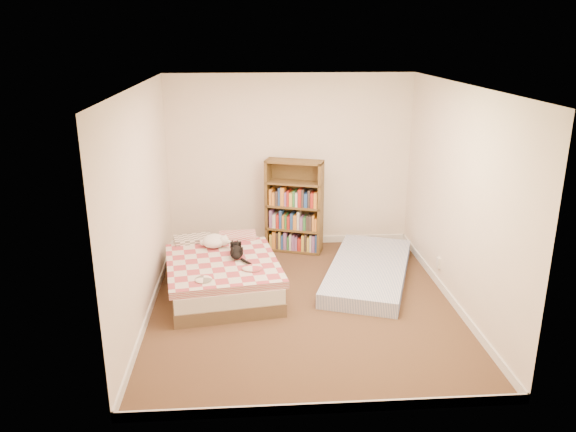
{
  "coord_description": "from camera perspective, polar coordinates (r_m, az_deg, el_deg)",
  "views": [
    {
      "loc": [
        -0.59,
        -5.9,
        3.02
      ],
      "look_at": [
        -0.15,
        0.3,
        0.99
      ],
      "focal_mm": 35.0,
      "sensor_mm": 36.0,
      "label": 1
    }
  ],
  "objects": [
    {
      "name": "black_cat",
      "position": [
        6.88,
        -5.23,
        -3.58
      ],
      "size": [
        0.21,
        0.6,
        0.14
      ],
      "rotation": [
        0.0,
        0.0,
        0.09
      ],
      "color": "black",
      "rests_on": "bed"
    },
    {
      "name": "bookshelf",
      "position": [
        8.05,
        0.61,
        -0.07
      ],
      "size": [
        0.89,
        0.51,
        1.34
      ],
      "rotation": [
        0.0,
        0.0,
        -0.32
      ],
      "color": "#4E3A1B",
      "rests_on": "room"
    },
    {
      "name": "bed",
      "position": [
        6.98,
        -6.72,
        -5.7
      ],
      "size": [
        1.51,
        1.94,
        0.47
      ],
      "rotation": [
        0.0,
        0.0,
        0.15
      ],
      "color": "brown",
      "rests_on": "room"
    },
    {
      "name": "room",
      "position": [
        6.2,
        1.59,
        1.01
      ],
      "size": [
        3.51,
        4.01,
        2.51
      ],
      "color": "#4D2D21",
      "rests_on": "ground"
    },
    {
      "name": "white_dog",
      "position": [
        7.18,
        -7.46,
        -2.54
      ],
      "size": [
        0.41,
        0.43,
        0.16
      ],
      "rotation": [
        0.0,
        0.0,
        0.47
      ],
      "color": "white",
      "rests_on": "bed"
    },
    {
      "name": "floor_mattress",
      "position": [
        7.35,
        8.16,
        -5.54
      ],
      "size": [
        1.56,
        2.26,
        0.19
      ],
      "primitive_type": "cube",
      "rotation": [
        0.0,
        0.0,
        -0.34
      ],
      "color": "#6E82B8",
      "rests_on": "room"
    }
  ]
}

